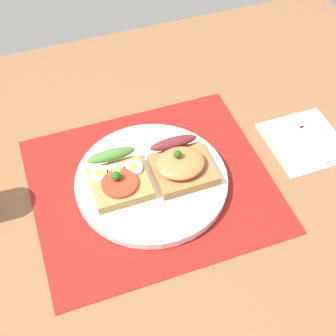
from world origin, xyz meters
TOP-DOWN VIEW (x-y plane):
  - ground_plane at (0.00, 0.00)cm, footprint 120.00×90.00cm
  - placemat at (0.00, 0.00)cm, footprint 40.21×35.24cm
  - plate at (0.00, 0.00)cm, footprint 25.96×25.96cm
  - sandwich_egg_tomato at (-5.48, 1.02)cm, footprint 9.45×10.26cm
  - sandwich_salmon at (5.27, -0.19)cm, footprint 10.03×10.46cm
  - napkin at (29.87, 0.28)cm, footprint 13.44×14.03cm
  - fork at (30.78, 0.69)cm, footprint 1.62×12.93cm

SIDE VIEW (x-z plane):
  - ground_plane at x=0.00cm, z-range -3.20..0.00cm
  - placemat at x=0.00cm, z-range 0.00..0.30cm
  - napkin at x=29.87cm, z-range 0.00..0.60cm
  - fork at x=30.78cm, z-range 0.60..0.92cm
  - plate at x=0.00cm, z-range 0.30..1.78cm
  - sandwich_egg_tomato at x=-5.48cm, z-range 1.19..5.07cm
  - sandwich_salmon at x=5.27cm, z-range 1.02..6.12cm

